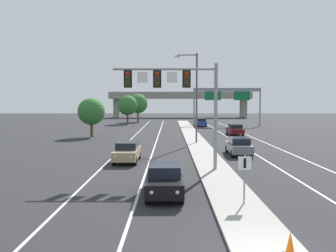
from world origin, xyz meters
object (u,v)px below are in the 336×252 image
at_px(street_lamp_median, 195,92).
at_px(traffic_cone_median_nose, 290,244).
at_px(overhead_signal_mast, 179,91).
at_px(car_receding_darkred, 235,129).
at_px(car_oncoming_black, 164,179).
at_px(tree_far_left_b, 127,105).
at_px(car_receding_blue, 201,122).
at_px(highway_sign_gantry, 227,95).
at_px(car_oncoming_tan, 127,151).
at_px(tree_far_left_a, 138,104).
at_px(car_receding_grey, 239,146).
at_px(median_sign_post, 245,172).
at_px(tree_far_left_c, 91,112).

height_order(street_lamp_median, traffic_cone_median_nose, street_lamp_median).
height_order(overhead_signal_mast, car_receding_darkred, overhead_signal_mast).
height_order(car_oncoming_black, tree_far_left_b, tree_far_left_b).
height_order(car_receding_blue, tree_far_left_b, tree_far_left_b).
distance_m(car_oncoming_black, tree_far_left_b, 56.48).
distance_m(street_lamp_median, car_receding_darkred, 12.94).
bearing_deg(highway_sign_gantry, car_oncoming_tan, -109.80).
bearing_deg(tree_far_left_a, car_oncoming_tan, -85.60).
xyz_separation_m(street_lamp_median, car_receding_grey, (3.37, -8.15, -4.97)).
height_order(street_lamp_median, car_oncoming_tan, street_lamp_median).
xyz_separation_m(overhead_signal_mast, traffic_cone_median_nose, (2.97, -13.26, -4.98)).
height_order(traffic_cone_median_nose, tree_far_left_b, tree_far_left_b).
bearing_deg(street_lamp_median, overhead_signal_mast, -97.94).
xyz_separation_m(highway_sign_gantry, tree_far_left_b, (-20.31, 5.27, -2.18)).
relative_size(car_oncoming_black, tree_far_left_a, 0.69).
relative_size(overhead_signal_mast, street_lamp_median, 0.72).
bearing_deg(overhead_signal_mast, car_receding_blue, 82.77).
bearing_deg(car_oncoming_black, car_receding_blue, 82.59).
bearing_deg(median_sign_post, tree_far_left_b, 102.14).
bearing_deg(tree_far_left_a, overhead_signal_mast, -81.87).
bearing_deg(highway_sign_gantry, overhead_signal_mast, -103.47).
height_order(overhead_signal_mast, highway_sign_gantry, highway_sign_gantry).
bearing_deg(traffic_cone_median_nose, median_sign_post, 92.58).
relative_size(car_receding_darkred, traffic_cone_median_nose, 6.06).
xyz_separation_m(street_lamp_median, tree_far_left_b, (-11.81, 34.35, -1.81)).
height_order(tree_far_left_c, tree_far_left_a, tree_far_left_a).
bearing_deg(tree_far_left_b, car_receding_darkred, -53.03).
relative_size(car_receding_grey, highway_sign_gantry, 0.34).
distance_m(car_oncoming_black, car_receding_darkred, 32.80).
distance_m(traffic_cone_median_nose, tree_far_left_a, 71.10).
relative_size(car_receding_blue, traffic_cone_median_nose, 6.05).
height_order(highway_sign_gantry, tree_far_left_a, highway_sign_gantry).
relative_size(street_lamp_median, car_receding_blue, 2.23).
bearing_deg(median_sign_post, overhead_signal_mast, 108.87).
relative_size(car_oncoming_black, car_receding_blue, 1.00).
xyz_separation_m(car_oncoming_black, car_receding_grey, (6.44, 13.21, 0.00)).
relative_size(traffic_cone_median_nose, tree_far_left_c, 0.14).
relative_size(car_receding_blue, tree_far_left_a, 0.68).
bearing_deg(car_receding_darkred, car_receding_blue, 100.48).
distance_m(car_receding_blue, traffic_cone_median_nose, 56.06).
bearing_deg(car_oncoming_black, street_lamp_median, 81.84).
relative_size(overhead_signal_mast, tree_far_left_a, 1.10).
bearing_deg(car_oncoming_black, tree_far_left_c, 109.68).
bearing_deg(median_sign_post, tree_far_left_c, 114.39).
height_order(median_sign_post, street_lamp_median, street_lamp_median).
height_order(overhead_signal_mast, tree_far_left_b, overhead_signal_mast).
height_order(car_oncoming_tan, traffic_cone_median_nose, car_oncoming_tan).
bearing_deg(overhead_signal_mast, tree_far_left_b, 101.02).
distance_m(car_receding_darkred, car_receding_blue, 17.67).
bearing_deg(traffic_cone_median_nose, highway_sign_gantry, 82.43).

